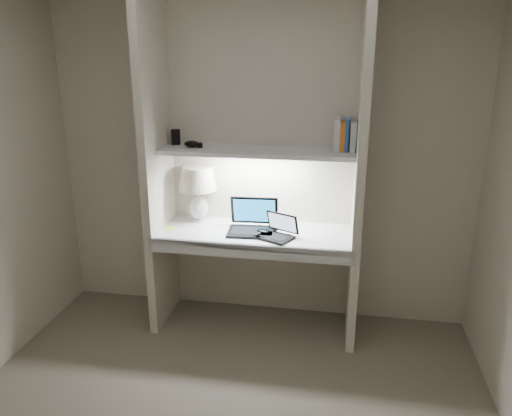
% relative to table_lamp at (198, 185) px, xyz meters
% --- Properties ---
extents(back_wall, '(3.20, 0.01, 2.50)m').
position_rel_table_lamp_xyz_m(back_wall, '(0.47, 0.11, 0.19)').
color(back_wall, beige).
rests_on(back_wall, floor).
extents(alcove_panel_left, '(0.06, 0.55, 2.50)m').
position_rel_table_lamp_xyz_m(alcove_panel_left, '(-0.26, -0.16, 0.19)').
color(alcove_panel_left, beige).
rests_on(alcove_panel_left, floor).
extents(alcove_panel_right, '(0.06, 0.55, 2.50)m').
position_rel_table_lamp_xyz_m(alcove_panel_right, '(1.20, -0.16, 0.19)').
color(alcove_panel_right, beige).
rests_on(alcove_panel_right, floor).
extents(desk, '(1.40, 0.55, 0.04)m').
position_rel_table_lamp_xyz_m(desk, '(0.47, -0.16, -0.31)').
color(desk, white).
rests_on(desk, alcove_panel_left).
extents(desk_apron, '(1.46, 0.03, 0.10)m').
position_rel_table_lamp_xyz_m(desk_apron, '(0.47, -0.42, -0.34)').
color(desk_apron, silver).
rests_on(desk_apron, desk).
extents(shelf, '(1.40, 0.36, 0.03)m').
position_rel_table_lamp_xyz_m(shelf, '(0.47, -0.07, 0.29)').
color(shelf, silver).
rests_on(shelf, back_wall).
extents(strip_light, '(0.60, 0.04, 0.02)m').
position_rel_table_lamp_xyz_m(strip_light, '(0.47, -0.07, 0.27)').
color(strip_light, white).
rests_on(strip_light, shelf).
extents(table_lamp, '(0.29, 0.29, 0.43)m').
position_rel_table_lamp_xyz_m(table_lamp, '(0.00, 0.00, 0.00)').
color(table_lamp, white).
rests_on(table_lamp, desk).
extents(laptop_main, '(0.37, 0.33, 0.24)m').
position_rel_table_lamp_xyz_m(laptop_main, '(0.46, -0.14, -0.24)').
color(laptop_main, black).
rests_on(laptop_main, desk).
extents(laptop_netbook, '(0.33, 0.31, 0.17)m').
position_rel_table_lamp_xyz_m(laptop_netbook, '(0.65, -0.24, -0.25)').
color(laptop_netbook, black).
rests_on(laptop_netbook, desk).
extents(speaker, '(0.11, 0.09, 0.14)m').
position_rel_table_lamp_xyz_m(speaker, '(0.41, 0.06, -0.22)').
color(speaker, silver).
rests_on(speaker, desk).
extents(mouse, '(0.11, 0.09, 0.04)m').
position_rel_table_lamp_xyz_m(mouse, '(0.53, -0.20, -0.27)').
color(mouse, black).
rests_on(mouse, desk).
extents(cable_coil, '(0.11, 0.11, 0.01)m').
position_rel_table_lamp_xyz_m(cable_coil, '(0.72, -0.23, -0.29)').
color(cable_coil, black).
rests_on(cable_coil, desk).
extents(sticky_note, '(0.08, 0.08, 0.00)m').
position_rel_table_lamp_xyz_m(sticky_note, '(-0.17, -0.21, -0.29)').
color(sticky_note, '#EAFF35').
rests_on(sticky_note, desk).
extents(book_row, '(0.22, 0.15, 0.23)m').
position_rel_table_lamp_xyz_m(book_row, '(1.12, 0.01, 0.41)').
color(book_row, silver).
rests_on(book_row, shelf).
extents(shelf_box, '(0.08, 0.07, 0.11)m').
position_rel_table_lamp_xyz_m(shelf_box, '(-0.17, 0.02, 0.36)').
color(shelf_box, black).
rests_on(shelf_box, shelf).
extents(shelf_gadget, '(0.12, 0.09, 0.05)m').
position_rel_table_lamp_xyz_m(shelf_gadget, '(-0.01, -0.07, 0.33)').
color(shelf_gadget, black).
rests_on(shelf_gadget, shelf).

